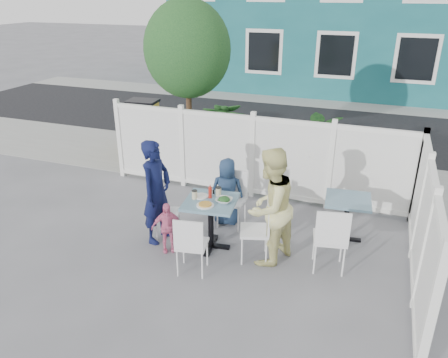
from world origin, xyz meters
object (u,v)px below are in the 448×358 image
(utility_cabinet, at_px, (144,127))
(toddler, at_px, (167,227))
(chair_back, at_px, (233,194))
(main_table, at_px, (211,211))
(chair_near, at_px, (191,242))
(chair_left, at_px, (163,208))
(boy, at_px, (227,192))
(man, at_px, (156,192))
(woman, at_px, (270,207))
(chair_right, at_px, (260,226))
(spare_table, at_px, (347,208))

(utility_cabinet, xyz_separation_m, toddler, (2.62, -3.91, -0.20))
(chair_back, relative_size, toddler, 1.17)
(main_table, xyz_separation_m, chair_near, (0.01, -0.76, -0.10))
(utility_cabinet, relative_size, chair_left, 1.41)
(chair_left, height_order, boy, boy)
(utility_cabinet, height_order, main_table, utility_cabinet)
(man, bearing_deg, toddler, -125.87)
(chair_near, xyz_separation_m, boy, (-0.04, 1.58, 0.06))
(main_table, relative_size, man, 0.51)
(woman, distance_m, boy, 1.31)
(man, xyz_separation_m, toddler, (0.29, -0.26, -0.43))
(chair_near, distance_m, woman, 1.22)
(chair_back, relative_size, woman, 0.54)
(utility_cabinet, bearing_deg, chair_right, -48.12)
(utility_cabinet, relative_size, chair_near, 1.34)
(chair_near, bearing_deg, chair_right, 32.01)
(boy, bearing_deg, chair_left, 32.59)
(chair_left, distance_m, boy, 1.13)
(chair_right, bearing_deg, chair_back, 22.26)
(utility_cabinet, xyz_separation_m, chair_right, (4.00, -3.63, -0.05))
(man, height_order, toddler, man)
(man, bearing_deg, utility_cabinet, 38.32)
(chair_back, bearing_deg, main_table, 86.20)
(chair_right, bearing_deg, chair_left, 69.62)
(chair_right, xyz_separation_m, chair_near, (-0.79, -0.72, -0.03))
(chair_left, height_order, man, man)
(chair_near, bearing_deg, man, 131.65)
(main_table, height_order, woman, woman)
(chair_near, distance_m, boy, 1.58)
(main_table, xyz_separation_m, woman, (0.92, -0.03, 0.25))
(man, bearing_deg, chair_left, -6.00)
(chair_back, relative_size, man, 0.57)
(chair_back, distance_m, boy, 0.11)
(woman, bearing_deg, spare_table, 155.62)
(utility_cabinet, distance_m, spare_table, 5.77)
(boy, xyz_separation_m, toddler, (-0.55, -1.15, -0.18))
(utility_cabinet, distance_m, toddler, 4.71)
(chair_right, height_order, toddler, chair_right)
(chair_back, bearing_deg, woman, 135.22)
(man, height_order, woman, woman)
(chair_left, distance_m, chair_right, 1.65)
(chair_left, bearing_deg, chair_back, 113.75)
(woman, bearing_deg, chair_left, -71.14)
(chair_left, relative_size, chair_near, 0.95)
(chair_back, xyz_separation_m, woman, (0.85, -0.87, 0.33))
(chair_right, distance_m, woman, 0.34)
(spare_table, height_order, man, man)
(chair_left, relative_size, chair_back, 0.91)
(chair_back, xyz_separation_m, boy, (-0.10, -0.02, 0.03))
(main_table, bearing_deg, woman, -2.18)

